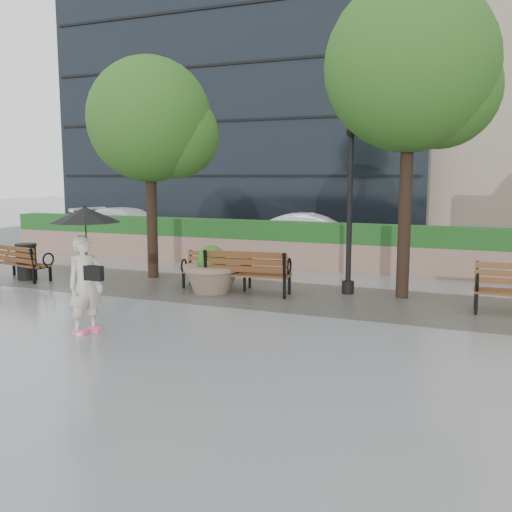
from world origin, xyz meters
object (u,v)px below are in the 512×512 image
at_px(bench_1, 217,278).
at_px(car_right, 313,234).
at_px(trash_bin, 27,263).
at_px(car_left, 128,226).
at_px(planter_left, 212,274).
at_px(lamppost, 349,222).
at_px(bench_2, 248,282).
at_px(bench_0, 23,270).
at_px(pedestrian, 86,258).

xyz_separation_m(bench_1, car_right, (0.43, 6.61, 0.45)).
bearing_deg(trash_bin, bench_1, 9.34).
xyz_separation_m(trash_bin, car_left, (-2.10, 7.55, 0.27)).
distance_m(planter_left, lamppost, 3.40).
distance_m(bench_1, bench_2, 1.08).
xyz_separation_m(lamppost, car_right, (-2.66, 6.01, -0.96)).
relative_size(bench_1, trash_bin, 1.88).
bearing_deg(car_left, bench_1, -123.11).
relative_size(bench_0, trash_bin, 1.99).
distance_m(lamppost, car_left, 12.04).
xyz_separation_m(bench_1, trash_bin, (-5.14, -0.85, 0.19)).
relative_size(bench_2, car_right, 0.47).
bearing_deg(bench_1, car_left, 129.62).
bearing_deg(car_left, bench_0, -155.44).
bearing_deg(pedestrian, bench_1, 20.43).
bearing_deg(lamppost, car_left, 149.40).
bearing_deg(planter_left, pedestrian, -95.72).
xyz_separation_m(bench_1, bench_2, (1.00, -0.41, 0.05)).
distance_m(bench_1, car_right, 6.64).
height_order(bench_0, bench_1, bench_0).
distance_m(trash_bin, car_right, 9.31).
height_order(bench_1, bench_2, bench_2).
bearing_deg(lamppost, pedestrian, -123.98).
xyz_separation_m(bench_0, car_right, (5.65, 7.51, 0.44)).
xyz_separation_m(trash_bin, lamppost, (8.23, 1.44, 1.22)).
height_order(car_right, pedestrian, pedestrian).
height_order(bench_1, planter_left, planter_left).
bearing_deg(bench_0, lamppost, -157.81).
relative_size(bench_1, lamppost, 0.44).
bearing_deg(bench_0, trash_bin, -130.78).
height_order(car_left, pedestrian, pedestrian).
bearing_deg(car_right, trash_bin, 132.62).
xyz_separation_m(bench_0, bench_1, (5.22, 0.90, -0.01)).
height_order(bench_1, car_right, car_right).
relative_size(bench_2, planter_left, 1.52).
xyz_separation_m(bench_0, bench_2, (6.22, 0.49, 0.04)).
bearing_deg(car_right, bench_2, 174.02).
bearing_deg(bench_1, bench_0, -177.78).
bearing_deg(pedestrian, bench_0, 78.68).
bearing_deg(car_left, car_right, -81.05).
xyz_separation_m(bench_0, car_left, (-2.02, 7.61, 0.45)).
bearing_deg(pedestrian, bench_2, 6.38).
xyz_separation_m(bench_2, car_right, (-0.56, 7.02, 0.40)).
distance_m(bench_0, pedestrian, 6.15).
distance_m(bench_1, lamppost, 3.45).
bearing_deg(pedestrian, car_left, 56.18).
relative_size(bench_0, car_right, 0.42).
bearing_deg(bench_1, lamppost, 3.26).
height_order(planter_left, pedestrian, pedestrian).
bearing_deg(bench_1, trash_bin, -178.26).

